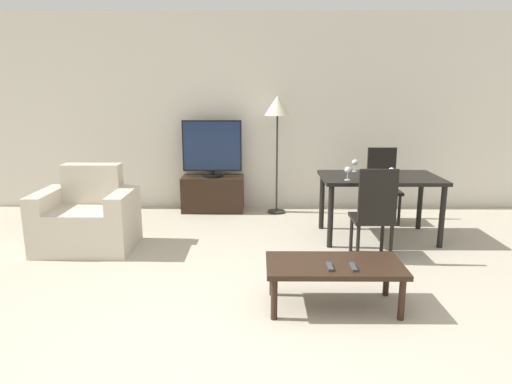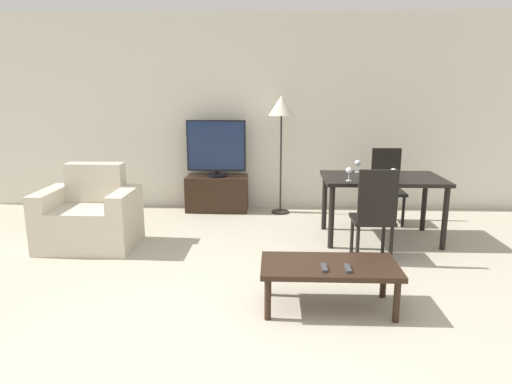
# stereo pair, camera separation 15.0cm
# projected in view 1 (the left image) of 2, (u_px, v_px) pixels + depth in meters

# --- Properties ---
(ground_plane) EXTENTS (18.00, 18.00, 0.00)m
(ground_plane) POSITION_uv_depth(u_px,v_px,m) (221.00, 357.00, 2.91)
(ground_plane) COLOR #B2A893
(wall_back) EXTENTS (7.90, 0.06, 2.70)m
(wall_back) POSITION_uv_depth(u_px,v_px,m) (242.00, 113.00, 6.39)
(wall_back) COLOR silver
(wall_back) RESTS_ON ground_plane
(armchair) EXTENTS (0.99, 0.73, 0.88)m
(armchair) POSITION_uv_depth(u_px,v_px,m) (88.00, 219.00, 4.87)
(armchair) COLOR beige
(armchair) RESTS_ON ground_plane
(tv_stand) EXTENTS (0.85, 0.39, 0.49)m
(tv_stand) POSITION_uv_depth(u_px,v_px,m) (213.00, 194.00, 6.38)
(tv_stand) COLOR black
(tv_stand) RESTS_ON ground_plane
(tv) EXTENTS (0.81, 0.28, 0.77)m
(tv) POSITION_uv_depth(u_px,v_px,m) (212.00, 148.00, 6.23)
(tv) COLOR black
(tv) RESTS_ON tv_stand
(coffee_table) EXTENTS (1.05, 0.52, 0.36)m
(coffee_table) POSITION_uv_depth(u_px,v_px,m) (334.00, 268.00, 3.52)
(coffee_table) COLOR black
(coffee_table) RESTS_ON ground_plane
(dining_table) EXTENTS (1.31, 0.80, 0.72)m
(dining_table) POSITION_uv_depth(u_px,v_px,m) (380.00, 184.00, 5.14)
(dining_table) COLOR black
(dining_table) RESTS_ON ground_plane
(dining_chair_near) EXTENTS (0.40, 0.40, 0.94)m
(dining_chair_near) POSITION_uv_depth(u_px,v_px,m) (374.00, 211.00, 4.47)
(dining_chair_near) COLOR black
(dining_chair_near) RESTS_ON ground_plane
(dining_chair_far) EXTENTS (0.40, 0.40, 0.94)m
(dining_chair_far) POSITION_uv_depth(u_px,v_px,m) (382.00, 182.00, 5.86)
(dining_chair_far) COLOR black
(dining_chair_far) RESTS_ON ground_plane
(floor_lamp) EXTENTS (0.34, 0.34, 1.59)m
(floor_lamp) POSITION_uv_depth(u_px,v_px,m) (277.00, 112.00, 6.04)
(floor_lamp) COLOR black
(floor_lamp) RESTS_ON ground_plane
(remote_primary) EXTENTS (0.04, 0.15, 0.02)m
(remote_primary) POSITION_uv_depth(u_px,v_px,m) (330.00, 267.00, 3.41)
(remote_primary) COLOR #38383D
(remote_primary) RESTS_ON coffee_table
(remote_secondary) EXTENTS (0.04, 0.15, 0.02)m
(remote_secondary) POSITION_uv_depth(u_px,v_px,m) (353.00, 267.00, 3.40)
(remote_secondary) COLOR #38383D
(remote_secondary) RESTS_ON coffee_table
(wine_glass_left) EXTENTS (0.07, 0.07, 0.15)m
(wine_glass_left) POSITION_uv_depth(u_px,v_px,m) (348.00, 171.00, 4.85)
(wine_glass_left) COLOR silver
(wine_glass_left) RESTS_ON dining_table
(wine_glass_center) EXTENTS (0.07, 0.07, 0.15)m
(wine_glass_center) POSITION_uv_depth(u_px,v_px,m) (355.00, 163.00, 5.36)
(wine_glass_center) COLOR silver
(wine_glass_center) RESTS_ON dining_table
(wine_glass_right) EXTENTS (0.07, 0.07, 0.15)m
(wine_glass_right) POSITION_uv_depth(u_px,v_px,m) (391.00, 172.00, 4.81)
(wine_glass_right) COLOR silver
(wine_glass_right) RESTS_ON dining_table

